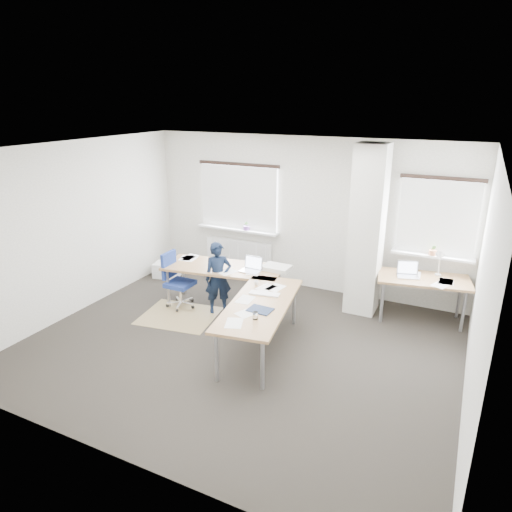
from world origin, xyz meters
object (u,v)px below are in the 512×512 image
at_px(desk_main, 243,285).
at_px(desk_side, 423,281).
at_px(task_chair, 179,292).
at_px(person, 218,278).

bearing_deg(desk_main, desk_side, 21.02).
relative_size(desk_main, desk_side, 1.85).
height_order(desk_main, task_chair, desk_main).
height_order(desk_main, person, person).
distance_m(desk_side, person, 3.29).
bearing_deg(task_chair, person, 8.87).
bearing_deg(task_chair, desk_side, 18.88).
distance_m(task_chair, person, 0.81).
xyz_separation_m(task_chair, person, (0.73, 0.11, 0.34)).
bearing_deg(desk_main, task_chair, 164.23).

